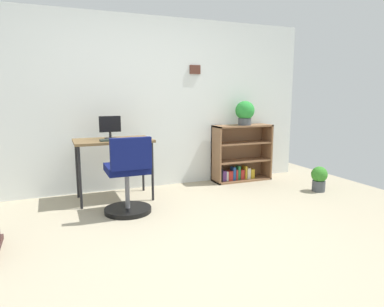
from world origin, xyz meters
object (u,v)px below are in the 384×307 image
monitor (110,127)px  keyboard (114,140)px  desk (113,145)px  potted_plant_on_shelf (245,112)px  bookshelf_low (240,155)px  potted_plant_floor (319,178)px  office_chair (128,180)px

monitor → keyboard: (0.01, -0.21, -0.14)m
desk → potted_plant_on_shelf: bearing=6.0°
keyboard → potted_plant_on_shelf: potted_plant_on_shelf is taller
bookshelf_low → potted_plant_floor: bearing=-55.0°
potted_plant_floor → potted_plant_on_shelf: bearing=125.2°
potted_plant_on_shelf → potted_plant_floor: 1.40m
monitor → keyboard: size_ratio=0.87×
potted_plant_on_shelf → office_chair: bearing=-157.0°
keyboard → bookshelf_low: size_ratio=0.36×
monitor → potted_plant_floor: (2.63, -0.77, -0.72)m
monitor → office_chair: (0.06, -0.68, -0.52)m
bookshelf_low → office_chair: bearing=-155.1°
desk → potted_plant_floor: size_ratio=2.73×
bookshelf_low → potted_plant_on_shelf: 0.66m
office_chair → potted_plant_floor: 2.58m
keyboard → bookshelf_low: 2.03m
office_chair → bookshelf_low: (1.89, 0.88, -0.00)m
keyboard → potted_plant_on_shelf: size_ratio=0.90×
monitor → keyboard: bearing=-87.9°
desk → bookshelf_low: size_ratio=1.04×
office_chair → bookshelf_low: office_chair is taller
desk → bookshelf_low: bookshelf_low is taller
bookshelf_low → monitor: bearing=-174.3°
desk → bookshelf_low: 1.98m
potted_plant_floor → keyboard: bearing=167.9°
keyboard → office_chair: bearing=-83.4°
office_chair → bookshelf_low: size_ratio=0.97×
monitor → potted_plant_floor: monitor is taller
keyboard → potted_plant_floor: (2.62, -0.56, -0.58)m
monitor → bookshelf_low: monitor is taller
office_chair → potted_plant_on_shelf: size_ratio=2.43×
keyboard → potted_plant_on_shelf: (1.99, 0.34, 0.27)m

